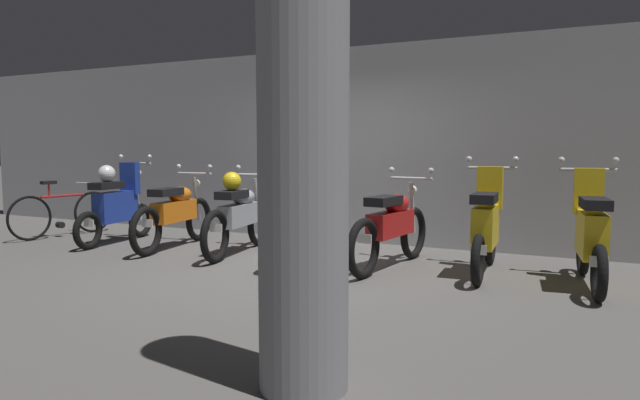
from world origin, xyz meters
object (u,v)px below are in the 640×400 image
object	(u,v)px
motorbike_slot_5	(486,226)
motorbike_slot_4	(392,225)
support_pillar	(303,140)
motorbike_slot_3	(308,218)
motorbike_slot_1	(175,213)
motorbike_slot_0	(117,204)
motorbike_slot_6	(591,234)
bicycle	(63,213)
motorbike_slot_2	(239,214)

from	to	relation	value
motorbike_slot_5	motorbike_slot_4	bearing A→B (deg)	-172.53
support_pillar	motorbike_slot_5	bearing A→B (deg)	82.65
motorbike_slot_3	motorbike_slot_1	bearing A→B (deg)	179.52
motorbike_slot_0	motorbike_slot_6	bearing A→B (deg)	1.02
motorbike_slot_4	bicycle	bearing A→B (deg)	-179.62
support_pillar	motorbike_slot_3	bearing A→B (deg)	116.47
motorbike_slot_5	support_pillar	bearing A→B (deg)	-97.35
motorbike_slot_1	bicycle	distance (m)	2.27
motorbike_slot_5	bicycle	distance (m)	6.44
motorbike_slot_1	motorbike_slot_5	bearing A→B (deg)	2.67
motorbike_slot_2	motorbike_slot_3	bearing A→B (deg)	-2.25
motorbike_slot_1	bicycle	xyz separation A→B (m)	(-2.27, 0.02, -0.13)
motorbike_slot_4	motorbike_slot_6	xyz separation A→B (m)	(2.07, -0.00, 0.04)
motorbike_slot_1	motorbike_slot_4	distance (m)	3.13
bicycle	motorbike_slot_4	bearing A→B (deg)	0.38
motorbike_slot_1	motorbike_slot_2	bearing A→B (deg)	1.28
motorbike_slot_6	bicycle	bearing A→B (deg)	-179.75
motorbike_slot_3	motorbike_slot_6	distance (m)	3.12
motorbike_slot_4	motorbike_slot_5	world-z (taller)	motorbike_slot_5
motorbike_slot_2	motorbike_slot_5	bearing A→B (deg)	3.14
motorbike_slot_4	motorbike_slot_5	bearing A→B (deg)	7.47
motorbike_slot_1	motorbike_slot_6	size ratio (longest dim) A/B	1.16
motorbike_slot_5	bicycle	size ratio (longest dim) A/B	0.98
motorbike_slot_1	motorbike_slot_3	world-z (taller)	same
motorbike_slot_0	bicycle	xyz separation A→B (m)	(-1.23, 0.08, -0.21)
motorbike_slot_2	motorbike_slot_4	bearing A→B (deg)	0.97
motorbike_slot_1	motorbike_slot_2	distance (m)	1.04
motorbike_slot_0	motorbike_slot_2	xyz separation A→B (m)	(2.08, 0.08, -0.04)
bicycle	support_pillar	distance (m)	6.92
motorbike_slot_4	bicycle	xyz separation A→B (m)	(-5.40, -0.04, -0.13)
motorbike_slot_2	motorbike_slot_5	distance (m)	3.12
motorbike_slot_0	support_pillar	size ratio (longest dim) A/B	0.59
motorbike_slot_1	motorbike_slot_3	bearing A→B (deg)	-0.48
motorbike_slot_0	motorbike_slot_6	size ratio (longest dim) A/B	1.00
motorbike_slot_1	motorbike_slot_4	bearing A→B (deg)	1.07
motorbike_slot_4	support_pillar	xyz separation A→B (m)	(0.59, -3.35, 0.93)
motorbike_slot_1	motorbike_slot_3	distance (m)	2.08
motorbike_slot_0	motorbike_slot_3	bearing A→B (deg)	0.71
motorbike_slot_1	motorbike_slot_5	distance (m)	4.17
motorbike_slot_0	support_pillar	bearing A→B (deg)	-34.22
motorbike_slot_5	bicycle	xyz separation A→B (m)	(-6.43, -0.17, -0.17)
motorbike_slot_3	motorbike_slot_5	distance (m)	2.09
bicycle	support_pillar	bearing A→B (deg)	-28.96
motorbike_slot_0	motorbike_slot_2	size ratio (longest dim) A/B	0.86
motorbike_slot_3	bicycle	bearing A→B (deg)	179.47
motorbike_slot_1	bicycle	size ratio (longest dim) A/B	1.14
motorbike_slot_2	support_pillar	xyz separation A→B (m)	(2.67, -3.31, 0.90)
motorbike_slot_4	motorbike_slot_0	bearing A→B (deg)	-178.42
motorbike_slot_2	motorbike_slot_5	size ratio (longest dim) A/B	1.15
support_pillar	motorbike_slot_1	bearing A→B (deg)	138.47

